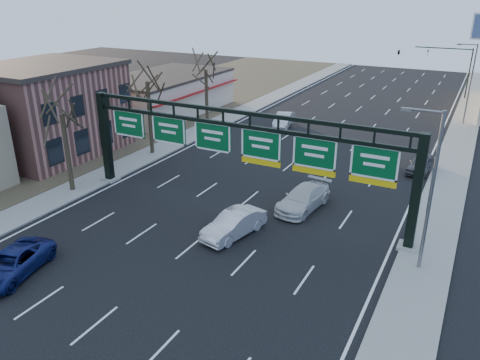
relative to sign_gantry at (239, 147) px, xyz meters
The scene contains 19 objects.
ground 9.24m from the sign_gantry, 91.15° to the right, with size 160.00×160.00×0.00m, color black.
sidewalk_left 18.24m from the sign_gantry, 137.20° to the left, with size 3.00×120.00×0.12m, color gray.
sidewalk_right 18.02m from the sign_gantry, 43.51° to the left, with size 3.00×120.00×0.12m, color gray.
dirt_strip_left 28.25m from the sign_gantry, 154.50° to the left, with size 21.00×120.00×0.06m, color #473D2B.
lane_markings 12.86m from the sign_gantry, 90.76° to the left, with size 21.60×120.00×0.01m, color white.
sign_gantry is the anchor object (origin of this frame).
brick_block 21.87m from the sign_gantry, behind, with size 10.40×12.40×8.30m.
cream_strip 30.24m from the sign_gantry, 135.86° to the left, with size 10.90×18.40×4.70m.
tree_gantry 13.53m from the sign_gantry, 166.97° to the right, with size 3.60×3.60×8.48m.
tree_mid 15.08m from the sign_gantry, 151.63° to the left, with size 3.60×3.60×9.24m.
tree_far 21.57m from the sign_gantry, 127.32° to the left, with size 3.60×3.60×8.86m.
streetlight_near 12.48m from the sign_gantry, ahead, with size 2.15×0.22×9.00m.
streetlight_far 34.29m from the sign_gantry, 68.96° to the left, with size 2.15×0.22×9.00m.
traffic_signal_mast 47.33m from the sign_gantry, 83.29° to the left, with size 10.16×0.54×7.00m.
car_blue_suv 15.24m from the sign_gantry, 118.67° to the right, with size 2.37×5.15×1.43m, color navy.
car_silver_sedan 5.37m from the sign_gantry, 66.74° to the right, with size 1.66×4.76×1.57m, color silver.
car_white_wagon 5.98m from the sign_gantry, 30.35° to the left, with size 2.20×5.40×1.57m, color silver.
car_grey_far 17.67m from the sign_gantry, 53.12° to the left, with size 1.71×4.24×1.44m, color #434548.
car_silver_distant 22.52m from the sign_gantry, 104.59° to the left, with size 1.64×4.69×1.55m, color silver.
Camera 1 is at (14.12, -18.41, 14.46)m, focal length 35.00 mm.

